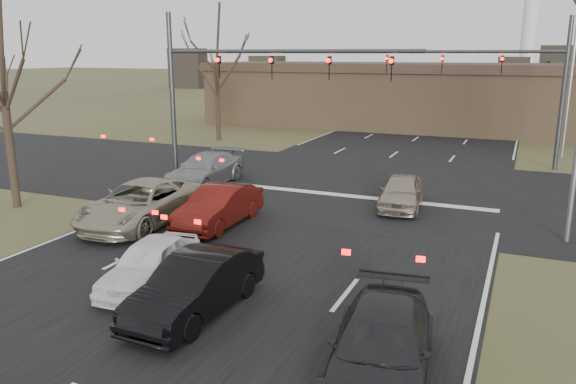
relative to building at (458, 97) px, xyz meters
name	(u,v)px	position (x,y,z in m)	size (l,w,h in m)	color
ground	(165,320)	(-2.00, -38.00, -2.67)	(360.00, 360.00, 0.00)	#414525
road_main	(462,106)	(-2.00, 22.00, -2.66)	(14.00, 300.00, 0.02)	black
road_cross	(351,185)	(-2.00, -23.00, -2.65)	(200.00, 14.00, 0.02)	black
building	(458,97)	(0.00, 0.00, 0.00)	(42.40, 10.40, 5.30)	#816345
mast_arm_near	(231,77)	(-7.23, -25.00, 2.41)	(12.12, 0.24, 8.00)	#383A3D
mast_arm_far	(507,74)	(4.18, -15.00, 2.35)	(11.12, 0.24, 8.00)	#383A3D
streetlight_right_far	(569,63)	(7.32, -11.00, 2.92)	(2.34, 0.25, 10.00)	gray
tree_left_far	(216,35)	(-15.00, -13.00, 4.68)	(5.70, 5.70, 9.50)	black
car_silver_suv	(141,203)	(-7.29, -31.92, -1.88)	(2.60, 5.65, 1.57)	gray
car_white_sedan	(150,263)	(-3.51, -36.48, -2.01)	(1.55, 3.84, 1.31)	white
car_black_hatch	(196,286)	(-1.50, -37.39, -1.95)	(1.51, 4.32, 1.42)	black
car_charcoal_sedan	(381,348)	(3.28, -38.43, -1.99)	(1.89, 4.65, 1.35)	black
car_grey_ahead	(205,169)	(-8.50, -25.50, -1.93)	(2.06, 5.07, 1.47)	gray
car_red_ahead	(219,206)	(-4.58, -30.98, -1.94)	(1.53, 4.39, 1.45)	#4E0F0B
car_silver_ahead	(401,192)	(1.00, -25.98, -1.99)	(1.59, 3.96, 1.35)	gray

